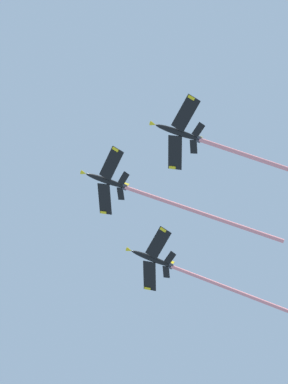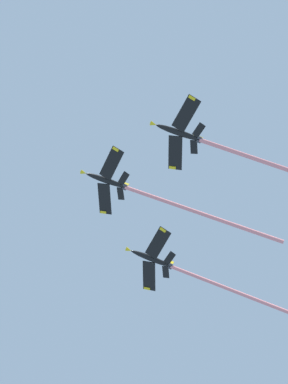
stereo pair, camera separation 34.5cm
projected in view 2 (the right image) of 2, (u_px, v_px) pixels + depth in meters
The scene contains 3 objects.
jet_lead at pixel (151, 196), 153.59m from camera, with size 52.92×19.85×22.08m.
jet_left_wing at pixel (223, 148), 143.02m from camera, with size 48.10×19.72×19.10m.
jet_right_wing at pixel (197, 276), 155.52m from camera, with size 55.10×19.95×21.77m.
Camera 2 is at (-29.08, 48.11, 1.59)m, focal length 54.20 mm.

